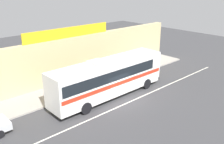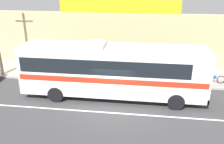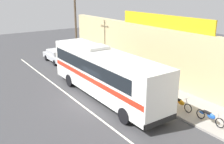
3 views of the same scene
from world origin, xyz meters
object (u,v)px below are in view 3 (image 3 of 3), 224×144
at_px(utility_pole, 76,24).
at_px(intercity_bus, 104,71).
at_px(motorcycle_red, 180,103).
at_px(pedestrian_by_curb, 128,69).
at_px(pedestrian_far_left, 115,64).
at_px(motorcycle_purple, 210,116).
at_px(parked_car, 57,56).

bearing_deg(utility_pole, intercity_bus, -15.00).
xyz_separation_m(utility_pole, motorcycle_red, (14.37, 0.44, -3.79)).
bearing_deg(pedestrian_by_curb, pedestrian_far_left, -179.51).
xyz_separation_m(intercity_bus, motorcycle_red, (4.90, 2.97, -1.50)).
bearing_deg(utility_pole, motorcycle_purple, 1.44).
height_order(pedestrian_far_left, pedestrian_by_curb, pedestrian_far_left).
distance_m(motorcycle_purple, pedestrian_far_left, 11.07).
distance_m(motorcycle_purple, pedestrian_by_curb, 9.06).
bearing_deg(utility_pole, pedestrian_far_left, 11.75).
bearing_deg(intercity_bus, motorcycle_red, 31.27).
bearing_deg(parked_car, motorcycle_purple, 6.05).
distance_m(utility_pole, pedestrian_far_left, 6.65).
relative_size(motorcycle_red, pedestrian_far_left, 1.17).
height_order(motorcycle_red, pedestrian_far_left, pedestrian_far_left).
xyz_separation_m(motorcycle_red, pedestrian_far_left, (-8.69, 0.75, 0.55)).
relative_size(parked_car, utility_pole, 0.54).
height_order(utility_pole, motorcycle_red, utility_pole).
bearing_deg(intercity_bus, motorcycle_purple, 22.22).
xyz_separation_m(motorcycle_red, pedestrian_by_curb, (-6.67, 0.76, 0.54)).
xyz_separation_m(motorcycle_purple, pedestrian_by_curb, (-9.01, 0.78, 0.54)).
height_order(utility_pole, pedestrian_by_curb, utility_pole).
distance_m(intercity_bus, pedestrian_by_curb, 4.25).
bearing_deg(pedestrian_far_left, motorcycle_red, -4.91).
xyz_separation_m(pedestrian_far_left, pedestrian_by_curb, (2.02, 0.02, -0.01)).
height_order(parked_car, pedestrian_by_curb, pedestrian_by_curb).
bearing_deg(pedestrian_by_curb, utility_pole, -171.15).
xyz_separation_m(parked_car, motorcycle_red, (16.29, 1.99, -0.17)).
relative_size(motorcycle_red, motorcycle_purple, 1.00).
relative_size(intercity_bus, pedestrian_far_left, 7.22).
relative_size(parked_car, motorcycle_red, 2.25).
bearing_deg(intercity_bus, utility_pole, 165.00).
bearing_deg(parked_car, pedestrian_far_left, 19.80).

